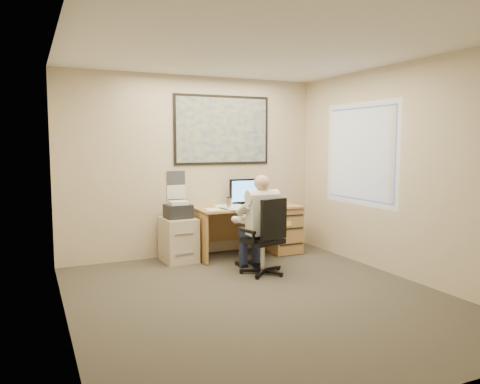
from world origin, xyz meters
name	(u,v)px	position (x,y,z in m)	size (l,w,h in m)	color
room_shell	(261,176)	(0.00, 0.00, 1.35)	(4.00, 4.50, 2.70)	#3B362E
desk	(266,224)	(1.06, 1.90, 0.44)	(1.60, 0.97, 1.14)	tan
world_map	(223,130)	(0.48, 2.23, 1.90)	(1.56, 0.03, 1.06)	#1E4C93
wall_calendar	(176,185)	(-0.27, 2.24, 1.08)	(0.28, 0.01, 0.42)	white
window_blinds	(360,154)	(1.97, 0.80, 1.55)	(0.06, 1.40, 1.30)	beige
filing_cabinet	(178,236)	(-0.34, 1.93, 0.37)	(0.48, 0.56, 0.88)	beige
office_chair	(264,252)	(0.46, 0.81, 0.29)	(0.71, 0.71, 1.01)	black
person	(262,224)	(0.47, 0.88, 0.65)	(0.54, 0.78, 1.29)	silver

